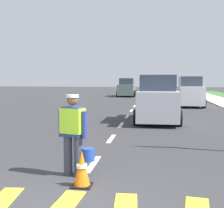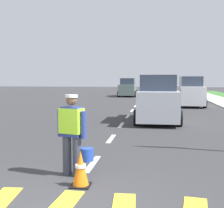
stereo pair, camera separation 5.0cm
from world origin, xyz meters
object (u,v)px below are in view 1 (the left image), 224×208
road_worker (74,131)px  car_outgoing_ahead (157,100)px  traffic_cone_near (82,169)px  car_parked_far (189,92)px  car_oncoming_third (127,88)px

road_worker → car_outgoing_ahead: size_ratio=0.39×
traffic_cone_near → car_parked_far: size_ratio=0.16×
car_oncoming_third → car_parked_far: bearing=-64.1°
road_worker → car_outgoing_ahead: 8.40m
car_oncoming_third → car_outgoing_ahead: size_ratio=0.98×
traffic_cone_near → car_oncoming_third: (-1.73, 28.59, 0.62)m
car_parked_far → car_oncoming_third: bearing=115.9°
road_worker → traffic_cone_near: size_ratio=2.48×
traffic_cone_near → road_worker: bearing=117.2°
traffic_cone_near → car_outgoing_ahead: car_outgoing_ahead is taller
car_outgoing_ahead → road_worker: bearing=-102.1°
car_oncoming_third → car_parked_far: 12.77m
traffic_cone_near → car_outgoing_ahead: (1.46, 8.80, 0.67)m
road_worker → car_parked_far: car_parked_far is taller
car_outgoing_ahead → traffic_cone_near: bearing=-99.4°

